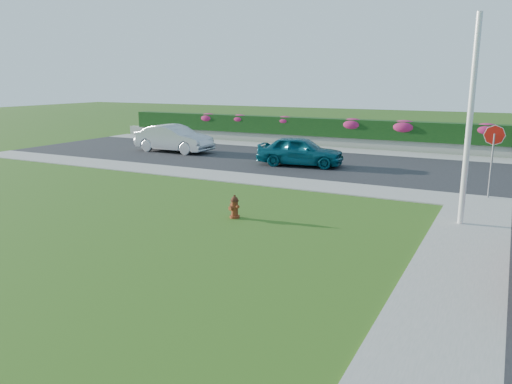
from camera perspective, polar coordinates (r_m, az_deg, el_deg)
The scene contains 19 objects.
ground at distance 12.55m, azimuth -12.94°, elevation -6.50°, with size 120.00×120.00×0.00m, color black.
street_far at distance 26.60m, azimuth -1.83°, elevation 4.02°, with size 26.00×8.00×0.04m, color black.
sidewalk_right at distance 8.12m, azimuth 19.06°, elevation -17.97°, with size 2.00×20.00×0.04m, color gray.
sidewalk_far at distance 23.01m, azimuth -10.07°, elevation 2.44°, with size 24.00×2.00×0.04m, color gray.
curb_corner at distance 18.46m, azimuth 24.14°, elevation -1.04°, with size 2.00×2.00×0.04m, color gray.
sidewalk_beyond at distance 29.61m, azimuth 9.75°, elevation 4.74°, with size 34.00×2.00×0.04m, color gray.
retaining_wall at distance 30.99m, azimuth 10.62°, elevation 5.58°, with size 34.00×0.40×0.60m, color gray.
hedge at distance 31.00m, azimuth 10.73°, elevation 7.16°, with size 32.00×0.90×1.10m, color black.
fire_hydrant at distance 14.93m, azimuth -2.47°, elevation -1.73°, with size 0.37×0.35×0.71m.
sedan_teal at distance 23.83m, azimuth 5.08°, elevation 4.69°, with size 1.64×4.08×1.39m, color #0C4D5D.
sedan_silver at distance 28.68m, azimuth -9.36°, elevation 6.05°, with size 1.60×4.58×1.51m, color #A6AAAE.
utility_pole at distance 14.97m, azimuth 23.21°, elevation 7.27°, with size 0.16×0.16×5.81m, color silver.
stop_sign at distance 18.88m, azimuth 25.51°, elevation 4.95°, with size 0.70×0.09×2.57m.
flower_clump_a at distance 35.10m, azimuth -5.45°, elevation 8.42°, with size 1.35×0.87×0.68m, color #C22162.
flower_clump_b at distance 33.82m, azimuth -1.84°, elevation 8.34°, with size 1.24×0.80×0.62m, color #C22162.
flower_clump_c at distance 32.35m, azimuth 3.36°, elevation 8.13°, with size 1.21×0.78×0.61m, color #C22162.
flower_clump_d at distance 30.83m, azimuth 10.99°, elevation 7.60°, with size 1.48×0.95×0.74m, color #C22162.
flower_clump_e at distance 30.13m, azimuth 16.58°, elevation 7.15°, with size 1.57×1.01×0.79m, color #C22162.
flower_clump_f at distance 29.63m, azimuth 24.85°, elevation 6.48°, with size 1.41×0.91×0.70m, color #C22162.
Camera 1 is at (7.75, -8.99, 4.08)m, focal length 35.00 mm.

